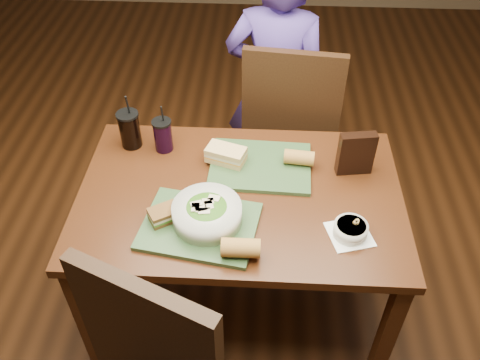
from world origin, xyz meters
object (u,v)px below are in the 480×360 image
object	(u,v)px
sandwich_far	(226,155)
cup_cola	(130,129)
tray_far	(260,166)
salad_bowl	(207,213)
diner	(276,90)
sandwich_near	(164,215)
baguette_near	(241,248)
chair_far	(288,125)
soup_bowl	(351,230)
chip_bag	(356,154)
cup_berry	(163,135)
baguette_far	(299,158)
tray_near	(200,226)
dining_table	(240,208)

from	to	relation	value
sandwich_far	cup_cola	distance (m)	0.44
tray_far	salad_bowl	size ratio (longest dim) A/B	1.63
diner	sandwich_near	size ratio (longest dim) A/B	11.09
baguette_near	chair_far	bearing A→B (deg)	79.06
soup_bowl	sandwich_far	distance (m)	0.61
chip_bag	tray_far	bearing A→B (deg)	170.86
chair_far	soup_bowl	distance (m)	0.91
diner	baguette_near	bearing A→B (deg)	93.24
sandwich_near	cup_berry	bearing A→B (deg)	99.68
chair_far	baguette_far	xyz separation A→B (m)	(0.03, -0.49, 0.20)
sandwich_near	baguette_near	world-z (taller)	baguette_near
salad_bowl	soup_bowl	size ratio (longest dim) A/B	1.38
cup_berry	tray_far	bearing A→B (deg)	-13.52
diner	tray_near	distance (m)	1.04
dining_table	salad_bowl	xyz separation A→B (m)	(-0.11, -0.17, 0.15)
dining_table	soup_bowl	distance (m)	0.48
salad_bowl	diner	bearing A→B (deg)	75.41
chip_bag	cup_cola	bearing A→B (deg)	163.94
dining_table	chair_far	bearing A→B (deg)	72.30
chair_far	sandwich_far	world-z (taller)	chair_far
diner	tray_far	distance (m)	0.65
tray_near	baguette_far	world-z (taller)	baguette_far
chair_far	cup_cola	world-z (taller)	chair_far
salad_bowl	sandwich_far	bearing A→B (deg)	82.85
soup_bowl	cup_cola	world-z (taller)	cup_cola
chip_bag	baguette_near	bearing A→B (deg)	-141.20
baguette_far	cup_berry	xyz separation A→B (m)	(-0.59, 0.09, 0.03)
sandwich_near	dining_table	bearing A→B (deg)	32.80
dining_table	cup_berry	world-z (taller)	cup_berry
tray_far	salad_bowl	xyz separation A→B (m)	(-0.19, -0.33, 0.05)
tray_near	tray_far	size ratio (longest dim) A/B	1.00
tray_near	chip_bag	size ratio (longest dim) A/B	2.18
diner	soup_bowl	size ratio (longest dim) A/B	7.75
tray_far	chip_bag	xyz separation A→B (m)	(0.39, -0.00, 0.09)
chip_bag	soup_bowl	bearing A→B (deg)	-106.36
cup_cola	tray_near	bearing A→B (deg)	-53.25
soup_bowl	cup_berry	distance (m)	0.89
soup_bowl	sandwich_far	xyz separation A→B (m)	(-0.48, 0.37, 0.02)
tray_near	sandwich_near	distance (m)	0.14
soup_bowl	chair_far	bearing A→B (deg)	103.23
chair_far	tray_near	xyz separation A→B (m)	(-0.35, -0.86, 0.16)
chair_far	diner	size ratio (longest dim) A/B	0.74
tray_far	baguette_far	xyz separation A→B (m)	(0.16, 0.01, 0.04)
salad_bowl	soup_bowl	distance (m)	0.53
cup_berry	chair_far	bearing A→B (deg)	35.78
chair_far	soup_bowl	size ratio (longest dim) A/B	5.76
dining_table	baguette_far	world-z (taller)	baguette_far
baguette_near	chip_bag	size ratio (longest dim) A/B	0.71
tray_near	soup_bowl	xyz separation A→B (m)	(0.56, -0.00, 0.02)
sandwich_far	tray_near	bearing A→B (deg)	-100.88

